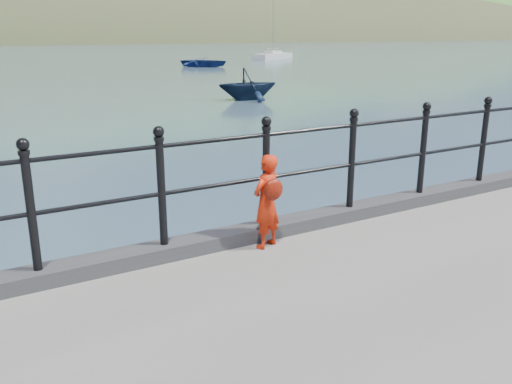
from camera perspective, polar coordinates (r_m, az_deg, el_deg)
ground at (r=6.38m, az=-4.47°, el=-13.62°), size 600.00×600.00×0.00m
kerb at (r=5.79m, az=-4.04°, el=-5.03°), size 60.00×0.30×0.15m
railing at (r=5.56m, az=-4.20°, el=2.18°), size 18.11×0.11×1.20m
far_shore at (r=249.10m, az=-21.34°, el=9.38°), size 830.00×200.00×156.00m
child at (r=5.63m, az=1.15°, el=-0.94°), size 0.43×0.37×1.00m
launch_blue at (r=54.26m, az=-5.43°, el=13.49°), size 5.53×5.72×0.97m
launch_navy at (r=27.04m, az=-0.86°, el=11.32°), size 3.26×2.90×1.57m
sailboat_far at (r=70.46m, az=1.79°, el=14.09°), size 7.04×4.92×9.85m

